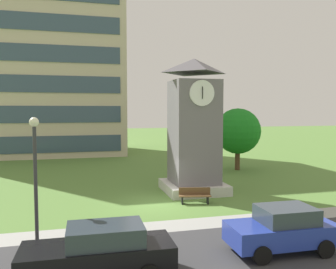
{
  "coord_description": "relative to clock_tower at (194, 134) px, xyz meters",
  "views": [
    {
      "loc": [
        -4.33,
        -19.3,
        5.31
      ],
      "look_at": [
        1.46,
        3.19,
        3.67
      ],
      "focal_mm": 37.84,
      "sensor_mm": 36.0,
      "label": 1
    }
  ],
  "objects": [
    {
      "name": "kerb_strip",
      "position": [
        -2.92,
        -6.18,
        -3.74
      ],
      "size": [
        120.0,
        1.6,
        0.01
      ],
      "primitive_type": "cube",
      "color": "#9E9E99",
      "rests_on": "ground"
    },
    {
      "name": "tree_streetside",
      "position": [
        6.39,
        6.94,
        -0.33
      ],
      "size": [
        3.99,
        3.99,
        5.42
      ],
      "color": "#513823",
      "rests_on": "ground"
    },
    {
      "name": "street_lamp",
      "position": [
        -8.83,
        -7.29,
        -0.57
      ],
      "size": [
        0.36,
        0.36,
        5.02
      ],
      "color": "#333338",
      "rests_on": "ground"
    },
    {
      "name": "parked_car_black",
      "position": [
        -6.63,
        -10.45,
        -2.89
      ],
      "size": [
        4.79,
        1.99,
        1.69
      ],
      "color": "black",
      "rests_on": "ground"
    },
    {
      "name": "street_asphalt",
      "position": [
        -2.92,
        -10.58,
        -3.74
      ],
      "size": [
        120.0,
        7.2,
        0.01
      ],
      "primitive_type": "cube",
      "color": "#38383A",
      "rests_on": "ground"
    },
    {
      "name": "ground_plane",
      "position": [
        -2.92,
        -2.18,
        -3.75
      ],
      "size": [
        160.0,
        160.0,
        0.0
      ],
      "primitive_type": "plane",
      "color": "#567F38"
    },
    {
      "name": "park_bench",
      "position": [
        -0.86,
        -2.76,
        -3.29
      ],
      "size": [
        1.86,
        0.86,
        0.88
      ],
      "color": "brown",
      "rests_on": "ground"
    },
    {
      "name": "clock_tower",
      "position": [
        0.0,
        0.0,
        0.0
      ],
      "size": [
        3.8,
        3.8,
        8.53
      ],
      "color": "slate",
      "rests_on": "ground"
    },
    {
      "name": "office_building",
      "position": [
        -11.27,
        23.62,
        7.45
      ],
      "size": [
        18.96,
        11.34,
        22.4
      ],
      "color": "beige",
      "rests_on": "ground"
    },
    {
      "name": "parked_car_blue",
      "position": [
        0.12,
        -10.03,
        -2.89
      ],
      "size": [
        4.04,
        2.03,
        1.69
      ],
      "color": "#23389E",
      "rests_on": "ground"
    }
  ]
}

